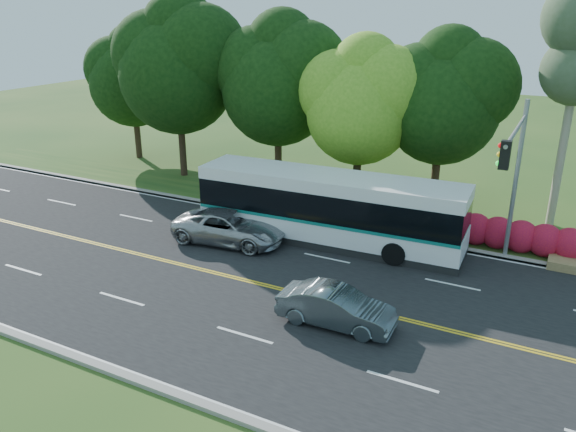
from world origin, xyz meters
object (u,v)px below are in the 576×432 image
at_px(traffic_signal, 514,166).
at_px(suv, 229,227).
at_px(transit_bus, 328,209).
at_px(sedan, 336,307).

relative_size(traffic_signal, suv, 1.31).
bearing_deg(traffic_signal, transit_bus, -179.25).
distance_m(traffic_signal, sedan, 9.10).
xyz_separation_m(sedan, suv, (-7.34, 4.53, 0.06)).
xyz_separation_m(traffic_signal, suv, (-11.84, -2.31, -3.91)).
bearing_deg(sedan, transit_bus, 24.01).
distance_m(traffic_signal, suv, 12.68).
height_order(transit_bus, sedan, transit_bus).
bearing_deg(transit_bus, sedan, -66.66).
bearing_deg(traffic_signal, suv, -168.94).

